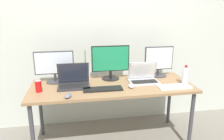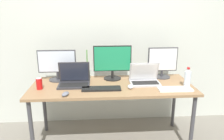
{
  "view_description": "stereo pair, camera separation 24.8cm",
  "coord_description": "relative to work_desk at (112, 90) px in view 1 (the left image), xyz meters",
  "views": [
    {
      "loc": [
        -0.41,
        -2.35,
        1.61
      ],
      "look_at": [
        0.0,
        0.0,
        0.92
      ],
      "focal_mm": 35.0,
      "sensor_mm": 36.0,
      "label": 1
    },
    {
      "loc": [
        -0.17,
        -2.38,
        1.61
      ],
      "look_at": [
        0.0,
        0.0,
        0.92
      ],
      "focal_mm": 35.0,
      "sensor_mm": 36.0,
      "label": 2
    }
  ],
  "objects": [
    {
      "name": "monitor_center",
      "position": [
        0.02,
        0.22,
        0.28
      ],
      "size": [
        0.47,
        0.22,
        0.42
      ],
      "color": "black",
      "rests_on": "work_desk"
    },
    {
      "name": "mouse_by_keyboard",
      "position": [
        0.2,
        -0.12,
        0.08
      ],
      "size": [
        0.07,
        0.11,
        0.04
      ],
      "primitive_type": "ellipsoid",
      "rotation": [
        0.0,
        0.0,
        -0.09
      ],
      "color": "silver",
      "rests_on": "work_desk"
    },
    {
      "name": "bamboo_vase",
      "position": [
        -0.29,
        0.2,
        0.14
      ],
      "size": [
        0.07,
        0.07,
        0.38
      ],
      "color": "#B2D1B7",
      "rests_on": "work_desk"
    },
    {
      "name": "keyboard_main",
      "position": [
        -0.13,
        -0.14,
        0.07
      ],
      "size": [
        0.43,
        0.14,
        0.02
      ],
      "primitive_type": "cube",
      "rotation": [
        0.0,
        0.0,
        -0.01
      ],
      "color": "black",
      "rests_on": "work_desk"
    },
    {
      "name": "water_bottle",
      "position": [
        0.84,
        -0.13,
        0.16
      ],
      "size": [
        0.07,
        0.07,
        0.23
      ],
      "color": "silver",
      "rests_on": "work_desk"
    },
    {
      "name": "keyboard_aux",
      "position": [
        0.67,
        -0.21,
        0.07
      ],
      "size": [
        0.37,
        0.14,
        0.02
      ],
      "primitive_type": "cube",
      "rotation": [
        0.0,
        0.0,
        -0.01
      ],
      "color": "white",
      "rests_on": "work_desk"
    },
    {
      "name": "ground_plane",
      "position": [
        0.0,
        0.0,
        -0.68
      ],
      "size": [
        16.0,
        16.0,
        0.0
      ],
      "primitive_type": "plane",
      "color": "gray"
    },
    {
      "name": "wall_back",
      "position": [
        0.0,
        0.59,
        0.62
      ],
      "size": [
        7.0,
        0.08,
        2.6
      ],
      "primitive_type": "cube",
      "color": "silver",
      "rests_on": "ground"
    },
    {
      "name": "monitor_right",
      "position": [
        0.66,
        0.25,
        0.25
      ],
      "size": [
        0.37,
        0.22,
        0.39
      ],
      "color": "#38383D",
      "rests_on": "work_desk"
    },
    {
      "name": "laptop_secondary",
      "position": [
        0.39,
        0.03,
        0.12
      ],
      "size": [
        0.34,
        0.24,
        0.24
      ],
      "color": "#B7B7BC",
      "rests_on": "work_desk"
    },
    {
      "name": "work_desk",
      "position": [
        0.0,
        0.0,
        0.0
      ],
      "size": [
        1.86,
        0.72,
        0.74
      ],
      "color": "#424247",
      "rests_on": "ground"
    },
    {
      "name": "soda_can_near_keyboard",
      "position": [
        -0.81,
        -0.07,
        0.12
      ],
      "size": [
        0.07,
        0.07,
        0.13
      ],
      "color": "red",
      "rests_on": "work_desk"
    },
    {
      "name": "monitor_left",
      "position": [
        -0.65,
        0.23,
        0.26
      ],
      "size": [
        0.46,
        0.22,
        0.38
      ],
      "color": "#38383D",
      "rests_on": "work_desk"
    },
    {
      "name": "mouse_by_laptop",
      "position": [
        -0.5,
        -0.29,
        0.08
      ],
      "size": [
        0.09,
        0.12,
        0.04
      ],
      "primitive_type": "ellipsoid",
      "rotation": [
        0.0,
        0.0,
        -0.37
      ],
      "color": "slate",
      "rests_on": "work_desk"
    },
    {
      "name": "laptop_silver",
      "position": [
        -0.44,
        0.03,
        0.12
      ],
      "size": [
        0.36,
        0.25,
        0.26
      ],
      "color": "#2D2D33",
      "rests_on": "work_desk"
    }
  ]
}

